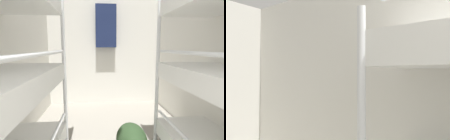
# 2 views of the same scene
# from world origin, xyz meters

# --- Properties ---
(wall_back) EXTENTS (2.57, 0.06, 2.43)m
(wall_back) POSITION_xyz_m (0.00, 4.17, 1.21)
(wall_back) COLOR silver
(wall_back) RESTS_ON ground_plane
(duffel_bag) EXTENTS (0.37, 0.55, 0.37)m
(duffel_bag) POSITION_xyz_m (0.22, 2.15, 0.18)
(duffel_bag) COLOR #23381E
(duffel_bag) RESTS_ON ground_plane
(hanging_coat) EXTENTS (0.44, 0.12, 0.90)m
(hanging_coat) POSITION_xyz_m (0.02, 4.02, 1.73)
(hanging_coat) COLOR #192347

